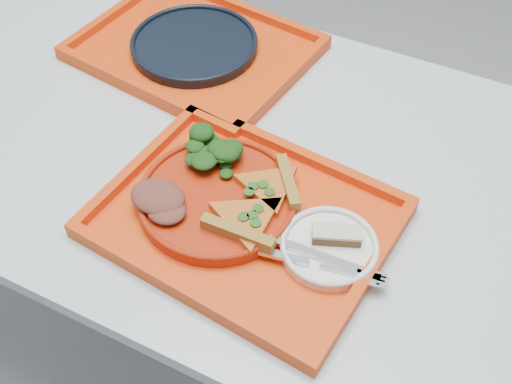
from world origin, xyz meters
TOP-DOWN VIEW (x-y plane):
  - ground at (0.00, 0.00)m, footprint 10.00×10.00m
  - table at (0.00, 0.00)m, footprint 1.60×0.80m
  - tray_main at (0.11, -0.14)m, footprint 0.48×0.39m
  - tray_far at (-0.19, 0.21)m, footprint 0.49×0.40m
  - dinner_plate at (0.05, -0.13)m, footprint 0.26×0.26m
  - side_plate at (0.25, -0.14)m, footprint 0.15×0.15m
  - navy_plate at (-0.19, 0.21)m, footprint 0.26×0.26m
  - pizza_slice_a at (0.12, -0.16)m, footprint 0.12×0.14m
  - pizza_slice_b at (0.12, -0.08)m, footprint 0.17×0.16m
  - salad_heap at (0.00, -0.06)m, footprint 0.10×0.09m
  - meat_portion at (-0.03, -0.19)m, footprint 0.09×0.07m
  - dessert_bar at (0.25, -0.13)m, footprint 0.08×0.06m
  - knife at (0.26, -0.17)m, footprint 0.19×0.03m
  - fork at (0.25, -0.18)m, footprint 0.19×0.05m

SIDE VIEW (x-z plane):
  - ground at x=0.00m, z-range 0.00..0.00m
  - table at x=0.00m, z-range 0.30..1.05m
  - tray_main at x=0.11m, z-range 0.75..0.76m
  - tray_far at x=-0.19m, z-range 0.75..0.76m
  - side_plate at x=0.25m, z-range 0.76..0.78m
  - navy_plate at x=-0.19m, z-range 0.76..0.78m
  - dinner_plate at x=0.05m, z-range 0.76..0.78m
  - knife at x=0.26m, z-range 0.78..0.78m
  - fork at x=0.25m, z-range 0.78..0.78m
  - dessert_bar at x=0.25m, z-range 0.78..0.80m
  - pizza_slice_a at x=0.12m, z-range 0.78..0.80m
  - pizza_slice_b at x=0.12m, z-range 0.78..0.80m
  - meat_portion at x=-0.03m, z-range 0.78..0.81m
  - salad_heap at x=0.00m, z-range 0.78..0.83m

